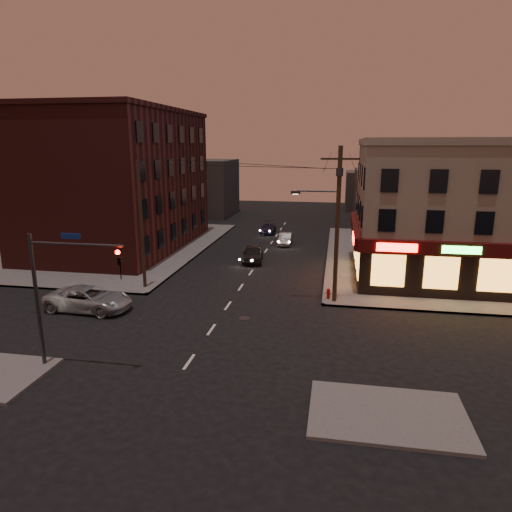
% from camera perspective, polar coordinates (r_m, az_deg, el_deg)
% --- Properties ---
extents(ground, '(120.00, 120.00, 0.00)m').
position_cam_1_polar(ground, '(26.30, -5.60, -9.15)').
color(ground, black).
rests_on(ground, ground).
extents(sidewalk_ne, '(24.00, 28.00, 0.15)m').
position_cam_1_polar(sidewalk_ne, '(44.91, 24.37, -0.51)').
color(sidewalk_ne, '#514F4C').
rests_on(sidewalk_ne, ground).
extents(sidewalk_nw, '(24.00, 28.00, 0.15)m').
position_cam_1_polar(sidewalk_nw, '(50.02, -19.76, 1.27)').
color(sidewalk_nw, '#514F4C').
rests_on(sidewalk_nw, ground).
extents(pizza_building, '(15.85, 12.85, 10.50)m').
position_cam_1_polar(pizza_building, '(38.15, 24.10, 5.26)').
color(pizza_building, gray).
rests_on(pizza_building, sidewalk_ne).
extents(brick_apartment, '(12.00, 20.00, 13.00)m').
position_cam_1_polar(brick_apartment, '(47.44, -16.69, 8.91)').
color(brick_apartment, '#491917').
rests_on(brick_apartment, sidewalk_nw).
extents(bg_building_ne_a, '(10.00, 12.00, 7.00)m').
position_cam_1_polar(bg_building_ne_a, '(62.07, 16.93, 6.99)').
color(bg_building_ne_a, '#3F3D3A').
rests_on(bg_building_ne_a, ground).
extents(bg_building_nw, '(9.00, 10.00, 8.00)m').
position_cam_1_polar(bg_building_nw, '(68.48, -6.73, 8.50)').
color(bg_building_nw, '#3F3D3A').
rests_on(bg_building_nw, ground).
extents(bg_building_ne_b, '(8.00, 8.00, 6.00)m').
position_cam_1_polar(bg_building_ne_b, '(75.80, 14.21, 7.92)').
color(bg_building_ne_b, '#3F3D3A').
rests_on(bg_building_ne_b, ground).
extents(utility_pole_main, '(4.20, 0.44, 10.00)m').
position_cam_1_polar(utility_pole_main, '(29.41, 9.95, 4.86)').
color(utility_pole_main, '#382619').
rests_on(utility_pole_main, sidewalk_ne).
extents(utility_pole_far, '(0.26, 0.26, 9.00)m').
position_cam_1_polar(utility_pole_far, '(55.55, 10.25, 7.83)').
color(utility_pole_far, '#382619').
rests_on(utility_pole_far, sidewalk_ne).
extents(utility_pole_west, '(0.24, 0.24, 9.00)m').
position_cam_1_polar(utility_pole_west, '(33.18, -14.13, 3.71)').
color(utility_pole_west, '#382619').
rests_on(utility_pole_west, sidewalk_nw).
extents(traffic_signal, '(4.49, 0.32, 6.47)m').
position_cam_1_polar(traffic_signal, '(22.37, -23.77, -3.15)').
color(traffic_signal, '#333538').
rests_on(traffic_signal, ground).
extents(suv_cross, '(5.56, 2.82, 1.51)m').
position_cam_1_polar(suv_cross, '(30.72, -20.19, -5.04)').
color(suv_cross, '#979B9F').
rests_on(suv_cross, ground).
extents(sedan_near, '(2.22, 4.43, 1.45)m').
position_cam_1_polar(sedan_near, '(40.65, -0.40, 0.29)').
color(sedan_near, black).
rests_on(sedan_near, ground).
extents(sedan_mid, '(1.32, 3.66, 1.20)m').
position_cam_1_polar(sedan_mid, '(47.83, 3.70, 2.17)').
color(sedan_mid, slate).
rests_on(sedan_mid, ground).
extents(sedan_far, '(1.89, 4.20, 1.19)m').
position_cam_1_polar(sedan_far, '(53.91, 1.55, 3.51)').
color(sedan_far, black).
rests_on(sedan_far, ground).
extents(fire_hydrant, '(0.33, 0.33, 0.73)m').
position_cam_1_polar(fire_hydrant, '(30.95, 9.03, -4.60)').
color(fire_hydrant, maroon).
rests_on(fire_hydrant, sidewalk_ne).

